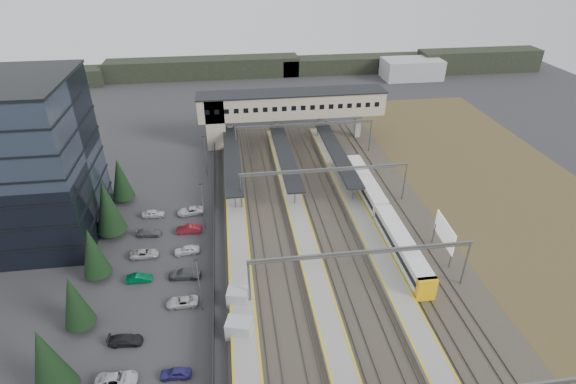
{
  "coord_description": "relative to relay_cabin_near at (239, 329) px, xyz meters",
  "views": [
    {
      "loc": [
        -3.01,
        -49.85,
        40.97
      ],
      "look_at": [
        5.63,
        12.59,
        4.0
      ],
      "focal_mm": 28.0,
      "sensor_mm": 36.0,
      "label": 1
    }
  ],
  "objects": [
    {
      "name": "footbridge",
      "position": [
        11.26,
        54.83,
        6.71
      ],
      "size": [
        40.4,
        6.4,
        11.2
      ],
      "color": "tan",
      "rests_on": "ground"
    },
    {
      "name": "conifer_row",
      "position": [
        -18.44,
        8.97,
        3.62
      ],
      "size": [
        4.42,
        49.82,
        9.5
      ],
      "color": "black",
      "rests_on": "ground"
    },
    {
      "name": "ground",
      "position": [
        3.56,
        12.84,
        -1.22
      ],
      "size": [
        220.0,
        220.0,
        0.0
      ],
      "primitive_type": "plane",
      "color": "#2B2B2D",
      "rests_on": "ground"
    },
    {
      "name": "canopies",
      "position": [
        10.56,
        39.84,
        2.71
      ],
      "size": [
        23.1,
        30.0,
        3.28
      ],
      "color": "black",
      "rests_on": "ground"
    },
    {
      "name": "train",
      "position": [
        23.56,
        20.12,
        0.65
      ],
      "size": [
        2.6,
        36.13,
        3.27
      ],
      "color": "white",
      "rests_on": "ground"
    },
    {
      "name": "relay_cabin_far",
      "position": [
        0.06,
        5.2,
        -0.04
      ],
      "size": [
        2.97,
        2.64,
        2.36
      ],
      "color": "#A5A8AA",
      "rests_on": "ground"
    },
    {
      "name": "scrub_east",
      "position": [
        48.56,
        17.84,
        -1.19
      ],
      "size": [
        34.0,
        120.0,
        0.06
      ],
      "color": "#4E4725",
      "rests_on": "ground"
    },
    {
      "name": "billboard",
      "position": [
        29.51,
        11.08,
        2.74
      ],
      "size": [
        0.56,
        6.69,
        5.82
      ],
      "color": "slate",
      "rests_on": "ground"
    },
    {
      "name": "treeline_far",
      "position": [
        27.37,
        105.11,
        1.73
      ],
      "size": [
        170.0,
        19.0,
        7.0
      ],
      "color": "black",
      "rests_on": "ground"
    },
    {
      "name": "lampposts",
      "position": [
        -4.44,
        14.09,
        3.12
      ],
      "size": [
        0.5,
        53.25,
        8.07
      ],
      "color": "slate",
      "rests_on": "ground"
    },
    {
      "name": "rail_corridor",
      "position": [
        12.9,
        17.84,
        -0.93
      ],
      "size": [
        34.0,
        90.0,
        0.92
      ],
      "color": "#363128",
      "rests_on": "ground"
    },
    {
      "name": "fence",
      "position": [
        -2.94,
        17.84,
        -0.22
      ],
      "size": [
        0.08,
        90.0,
        2.0
      ],
      "color": "#26282B",
      "rests_on": "ground"
    },
    {
      "name": "gantries",
      "position": [
        15.56,
        15.84,
        4.78
      ],
      "size": [
        28.4,
        62.28,
        7.17
      ],
      "color": "slate",
      "rests_on": "ground"
    },
    {
      "name": "relay_cabin_near",
      "position": [
        0.0,
        0.0,
        0.0
      ],
      "size": [
        3.4,
        2.87,
        2.43
      ],
      "color": "#A5A8AA",
      "rests_on": "ground"
    },
    {
      "name": "car_park",
      "position": [
        -9.91,
        8.75,
        -0.63
      ],
      "size": [
        10.44,
        44.45,
        1.3
      ],
      "color": "#9C9B9F",
      "rests_on": "ground"
    }
  ]
}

